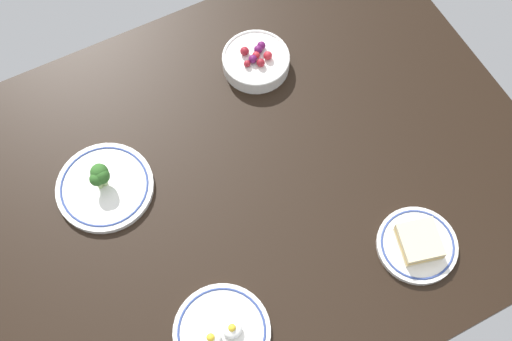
{
  "coord_description": "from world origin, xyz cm",
  "views": [
    {
      "loc": [
        29.19,
        56.36,
        137.25
      ],
      "look_at": [
        0.0,
        0.0,
        6.0
      ],
      "focal_mm": 45.87,
      "sensor_mm": 36.0,
      "label": 1
    }
  ],
  "objects_px": {
    "bowl_berries": "(256,61)",
    "plate_eggs": "(222,332)",
    "plate_broccoli": "(104,185)",
    "plate_sandwich": "(418,244)"
  },
  "relations": [
    {
      "from": "bowl_berries",
      "to": "plate_broccoli",
      "type": "height_order",
      "value": "plate_broccoli"
    },
    {
      "from": "bowl_berries",
      "to": "plate_eggs",
      "type": "height_order",
      "value": "bowl_berries"
    },
    {
      "from": "plate_sandwich",
      "to": "plate_eggs",
      "type": "xyz_separation_m",
      "value": [
        0.45,
        -0.03,
        -0.0
      ]
    },
    {
      "from": "bowl_berries",
      "to": "plate_eggs",
      "type": "distance_m",
      "value": 0.65
    },
    {
      "from": "bowl_berries",
      "to": "plate_sandwich",
      "type": "bearing_deg",
      "value": 99.1
    },
    {
      "from": "bowl_berries",
      "to": "plate_sandwich",
      "type": "relative_size",
      "value": 0.95
    },
    {
      "from": "bowl_berries",
      "to": "plate_eggs",
      "type": "xyz_separation_m",
      "value": [
        0.36,
        0.55,
        -0.01
      ]
    },
    {
      "from": "plate_sandwich",
      "to": "plate_broccoli",
      "type": "bearing_deg",
      "value": -38.77
    },
    {
      "from": "bowl_berries",
      "to": "plate_broccoli",
      "type": "distance_m",
      "value": 0.47
    },
    {
      "from": "bowl_berries",
      "to": "plate_sandwich",
      "type": "xyz_separation_m",
      "value": [
        -0.09,
        0.57,
        -0.01
      ]
    }
  ]
}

